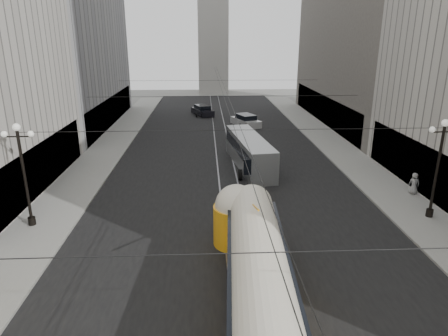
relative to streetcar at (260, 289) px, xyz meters
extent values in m
cube|color=black|center=(-0.27, 24.01, -1.75)|extent=(20.00, 85.00, 0.02)
cube|color=gray|center=(-12.27, 27.51, -1.67)|extent=(4.00, 72.00, 0.15)
cube|color=gray|center=(11.73, 27.51, -1.67)|extent=(4.00, 72.00, 0.15)
cube|color=gray|center=(-1.02, 24.01, -1.75)|extent=(0.12, 85.00, 0.04)
cube|color=gray|center=(0.48, 24.01, -1.75)|extent=(0.12, 85.00, 0.04)
cube|color=black|center=(-14.32, 15.51, 0.25)|extent=(0.10, 18.00, 3.60)
cube|color=#999999|center=(-20.27, 39.51, 12.25)|extent=(12.00, 28.00, 28.00)
cube|color=black|center=(-14.32, 39.51, 0.25)|extent=(0.10, 25.20, 3.60)
cube|color=black|center=(13.78, 13.51, 0.25)|extent=(0.10, 18.00, 3.60)
cube|color=black|center=(13.78, 39.51, 0.25)|extent=(0.10, 28.80, 3.60)
cube|color=#B2AFA8|center=(-0.27, 71.51, 10.25)|extent=(6.00, 6.00, 24.00)
cylinder|color=black|center=(-12.87, 9.51, 1.40)|extent=(0.18, 0.18, 6.00)
cylinder|color=black|center=(-12.87, 9.51, -1.35)|extent=(0.44, 0.44, 0.50)
cylinder|color=black|center=(-12.87, 9.51, 4.00)|extent=(1.60, 0.08, 0.08)
sphere|color=white|center=(-12.87, 9.51, 4.55)|extent=(0.44, 0.44, 0.44)
sphere|color=white|center=(-13.62, 9.51, 4.15)|extent=(0.36, 0.36, 0.36)
sphere|color=white|center=(-12.12, 9.51, 4.15)|extent=(0.36, 0.36, 0.36)
cylinder|color=black|center=(12.33, 9.51, 1.40)|extent=(0.18, 0.18, 6.00)
cylinder|color=black|center=(12.33, 9.51, -1.35)|extent=(0.44, 0.44, 0.50)
cylinder|color=black|center=(12.33, 9.51, 4.00)|extent=(1.60, 0.08, 0.08)
sphere|color=white|center=(12.33, 9.51, 4.55)|extent=(0.44, 0.44, 0.44)
sphere|color=white|center=(11.58, 9.51, 4.15)|extent=(0.36, 0.36, 0.36)
cylinder|color=black|center=(-0.27, -4.49, 4.25)|extent=(25.00, 0.03, 0.03)
cylinder|color=black|center=(-0.27, 9.51, 4.25)|extent=(25.00, 0.03, 0.03)
cylinder|color=black|center=(-0.27, 23.51, 4.25)|extent=(25.00, 0.03, 0.03)
cylinder|color=black|center=(-0.27, 37.51, 4.25)|extent=(25.00, 0.03, 0.03)
cylinder|color=black|center=(-0.27, 27.51, 4.05)|extent=(0.03, 72.00, 0.03)
cylinder|color=black|center=(0.13, 27.51, 4.05)|extent=(0.03, 72.00, 0.03)
cube|color=#FFAA16|center=(0.00, 0.00, -0.70)|extent=(3.42, 14.04, 1.69)
cube|color=black|center=(0.00, 0.00, -1.50)|extent=(3.39, 13.63, 0.30)
cube|color=black|center=(0.00, 0.00, 0.39)|extent=(3.43, 13.84, 0.84)
cylinder|color=silver|center=(0.00, 0.00, 0.69)|extent=(3.11, 13.82, 2.29)
cylinder|color=#FFAA16|center=(-0.41, 6.85, -0.60)|extent=(2.58, 2.58, 2.29)
sphere|color=silver|center=(-0.41, 6.85, 0.59)|extent=(2.39, 2.39, 2.39)
cube|color=gray|center=(1.84, 20.95, -0.36)|extent=(3.57, 10.91, 2.68)
cube|color=black|center=(1.84, 20.95, 0.08)|extent=(3.54, 10.54, 0.98)
cube|color=black|center=(1.84, 15.64, -0.05)|extent=(2.05, 0.36, 1.25)
cylinder|color=black|center=(0.72, 17.36, -1.30)|extent=(0.30, 0.89, 0.89)
cylinder|color=black|center=(2.96, 17.36, -1.30)|extent=(0.30, 0.89, 0.89)
cylinder|color=black|center=(0.72, 24.54, -1.30)|extent=(0.30, 0.89, 0.89)
cylinder|color=black|center=(2.96, 24.54, -1.30)|extent=(0.30, 0.89, 0.89)
cube|color=silver|center=(3.24, 38.02, -1.22)|extent=(3.82, 5.37, 0.88)
cube|color=black|center=(3.24, 38.02, -0.59)|extent=(2.72, 3.22, 0.83)
cylinder|color=black|center=(2.32, 36.33, -1.39)|extent=(0.22, 0.71, 0.71)
cylinder|color=black|center=(4.16, 36.33, -1.39)|extent=(0.22, 0.71, 0.71)
cylinder|color=black|center=(2.32, 39.71, -1.39)|extent=(0.22, 0.71, 0.71)
cylinder|color=black|center=(4.16, 39.71, -1.39)|extent=(0.22, 0.71, 0.71)
cube|color=black|center=(-2.48, 46.05, -1.24)|extent=(3.58, 5.17, 0.85)
cube|color=black|center=(-2.48, 46.05, -0.64)|extent=(2.57, 3.08, 0.80)
cylinder|color=black|center=(-3.36, 44.42, -1.41)|extent=(0.22, 0.68, 0.68)
cylinder|color=black|center=(-1.59, 44.42, -1.41)|extent=(0.22, 0.68, 0.68)
cylinder|color=black|center=(-3.36, 47.67, -1.41)|extent=(0.22, 0.68, 0.68)
cylinder|color=black|center=(-1.59, 47.67, -1.41)|extent=(0.22, 0.68, 0.68)
imported|color=gray|center=(13.22, 13.41, -0.80)|extent=(0.84, 0.58, 1.60)
camera|label=1|loc=(-2.06, -13.39, 9.48)|focal=32.00mm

